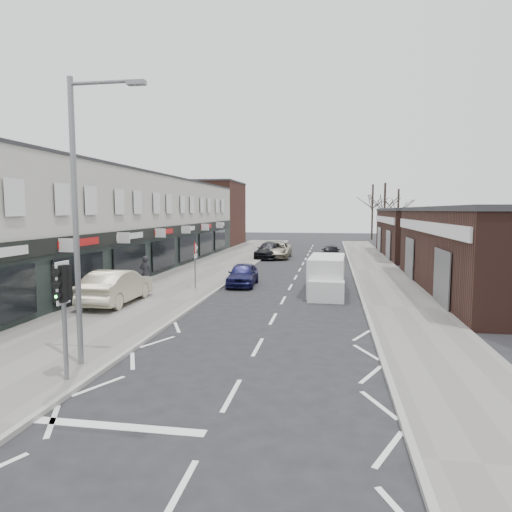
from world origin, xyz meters
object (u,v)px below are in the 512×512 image
at_px(street_lamp, 81,206).
at_px(parked_car_left_b, 269,251).
at_px(parked_car_right_a, 329,269).
at_px(pedestrian, 146,273).
at_px(white_van, 327,276).
at_px(parked_car_right_b, 331,252).
at_px(sedan_on_pavement, 117,286).
at_px(parked_car_left_c, 277,250).
at_px(warning_sign, 196,252).
at_px(parked_car_left_a, 243,274).
at_px(traffic_light, 63,293).

distance_m(street_lamp, parked_car_left_b, 30.86).
bearing_deg(parked_car_right_a, pedestrian, 26.73).
height_order(white_van, parked_car_right_b, white_van).
xyz_separation_m(sedan_on_pavement, parked_car_left_c, (4.91, 22.78, -0.17)).
relative_size(warning_sign, parked_car_left_a, 0.68).
distance_m(parked_car_left_b, parked_car_right_a, 13.95).
bearing_deg(warning_sign, parked_car_left_b, 84.35).
xyz_separation_m(white_van, parked_car_left_a, (-5.01, 1.84, -0.28)).
relative_size(street_lamp, parked_car_left_a, 2.01).
distance_m(warning_sign, pedestrian, 2.96).
distance_m(street_lamp, parked_car_right_b, 31.31).
xyz_separation_m(sedan_on_pavement, pedestrian, (-0.03, 3.51, 0.15)).
bearing_deg(parked_car_left_c, parked_car_left_a, -91.08).
distance_m(parked_car_left_a, parked_car_right_b, 16.25).
xyz_separation_m(street_lamp, white_van, (6.65, 13.07, -3.66)).
height_order(sedan_on_pavement, pedestrian, pedestrian).
height_order(parked_car_left_b, parked_car_right_a, parked_car_left_b).
xyz_separation_m(pedestrian, parked_car_right_a, (9.89, 6.06, -0.36)).
xyz_separation_m(street_lamp, sedan_on_pavement, (-3.14, 8.24, -3.70)).
bearing_deg(warning_sign, sedan_on_pavement, -118.77).
bearing_deg(parked_car_left_a, parked_car_left_b, 89.80).
xyz_separation_m(street_lamp, parked_car_right_b, (6.82, 30.31, -3.91)).
bearing_deg(parked_car_right_b, pedestrian, 62.10).
distance_m(sedan_on_pavement, parked_car_left_b, 22.76).
xyz_separation_m(white_van, parked_car_right_a, (0.07, 4.75, -0.24)).
relative_size(traffic_light, parked_car_right_a, 0.71).
relative_size(traffic_light, parked_car_left_c, 0.57).
relative_size(traffic_light, white_van, 0.59).
height_order(parked_car_left_b, parked_car_right_b, parked_car_left_b).
relative_size(parked_car_left_a, parked_car_left_c, 0.73).
relative_size(pedestrian, parked_car_right_a, 0.44).
bearing_deg(parked_car_right_b, parked_car_right_a, 89.95).
relative_size(parked_car_right_a, parked_car_right_b, 1.05).
xyz_separation_m(street_lamp, parked_car_right_a, (6.73, 17.81, -3.90)).
distance_m(sedan_on_pavement, parked_car_right_b, 24.21).
bearing_deg(parked_car_left_b, parked_car_left_c, 37.53).
bearing_deg(warning_sign, street_lamp, -87.16).
bearing_deg(white_van, sedan_on_pavement, -151.55).
height_order(traffic_light, parked_car_right_b, traffic_light).
height_order(street_lamp, warning_sign, street_lamp).
bearing_deg(warning_sign, white_van, 2.08).
xyz_separation_m(traffic_light, sedan_on_pavement, (-3.26, 9.45, -1.49)).
bearing_deg(parked_car_right_a, parked_car_left_b, -71.10).
bearing_deg(pedestrian, parked_car_right_a, -143.02).
distance_m(traffic_light, parked_car_right_a, 20.21).
distance_m(warning_sign, white_van, 7.40).
bearing_deg(traffic_light, parked_car_left_c, 87.07).
distance_m(street_lamp, white_van, 15.11).
distance_m(street_lamp, parked_car_right_a, 19.44).
bearing_deg(street_lamp, traffic_light, -84.12).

